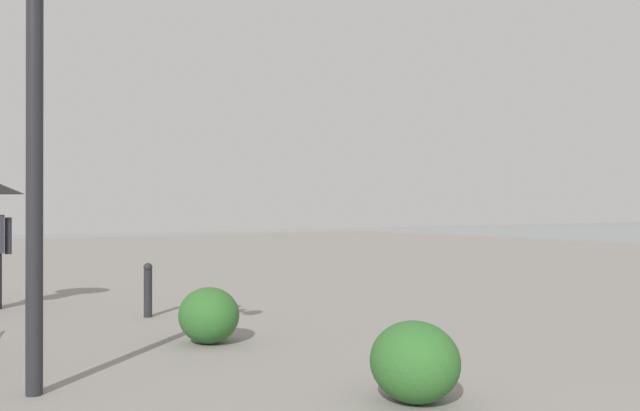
{
  "coord_description": "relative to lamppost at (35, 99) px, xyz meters",
  "views": [
    {
      "loc": [
        -0.61,
        2.54,
        1.59
      ],
      "look_at": [
        9.29,
        -4.25,
        1.63
      ],
      "focal_mm": 37.81,
      "sensor_mm": 36.0,
      "label": 1
    }
  ],
  "objects": [
    {
      "name": "shrub_round",
      "position": [
        1.16,
        -2.16,
        -2.19
      ],
      "size": [
        0.77,
        0.7,
        0.66
      ],
      "color": "#2D6628",
      "rests_on": "ground"
    },
    {
      "name": "lamppost",
      "position": [
        0.0,
        0.0,
        0.0
      ],
      "size": [
        0.98,
        0.28,
        3.75
      ],
      "color": "#232328",
      "rests_on": "ground"
    },
    {
      "name": "shrub_low",
      "position": [
        -1.99,
        -2.52,
        -2.19
      ],
      "size": [
        0.78,
        0.71,
        0.67
      ],
      "color": "#2D6628",
      "rests_on": "ground"
    },
    {
      "name": "bollard_mid",
      "position": [
        3.4,
        -2.24,
        -2.11
      ],
      "size": [
        0.13,
        0.13,
        0.79
      ],
      "color": "#232328",
      "rests_on": "ground"
    }
  ]
}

